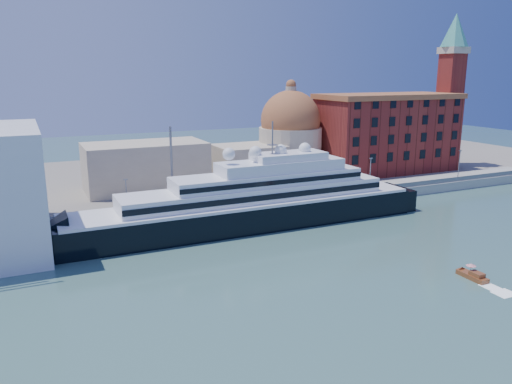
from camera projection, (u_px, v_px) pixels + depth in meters
name	position (u px, v px, depth m)	size (l,w,h in m)	color
ground	(339.00, 258.00, 86.18)	(400.00, 400.00, 0.00)	#375F5E
quay	(256.00, 205.00, 115.86)	(180.00, 10.00, 2.50)	gray
land	(199.00, 175.00, 152.07)	(260.00, 72.00, 2.00)	slate
quay_fence	(265.00, 202.00, 111.47)	(180.00, 0.10, 1.20)	slate
superyacht	(237.00, 208.00, 101.51)	(84.71, 11.74, 25.32)	black
water_taxi	(473.00, 275.00, 77.31)	(1.79, 5.14, 2.43)	maroon
warehouse	(387.00, 132.00, 150.19)	(43.00, 19.00, 23.25)	maroon
campanile	(451.00, 81.00, 156.58)	(8.40, 8.40, 47.00)	maroon
church	(241.00, 149.00, 137.16)	(66.00, 18.00, 25.50)	beige
lamp_posts	(206.00, 175.00, 107.14)	(120.80, 2.40, 18.00)	slate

